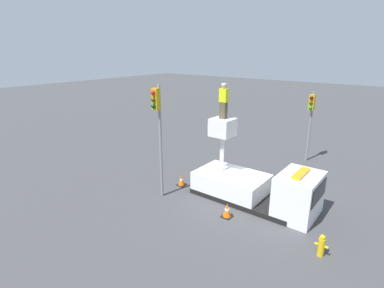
% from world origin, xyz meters
% --- Properties ---
extents(ground_plane, '(120.00, 120.00, 0.00)m').
position_xyz_m(ground_plane, '(0.00, 0.00, 0.00)').
color(ground_plane, '#424244').
extents(bucket_truck, '(6.17, 2.41, 4.01)m').
position_xyz_m(bucket_truck, '(0.52, 0.00, 0.84)').
color(bucket_truck, black).
rests_on(bucket_truck, ground).
extents(worker, '(0.40, 0.26, 1.75)m').
position_xyz_m(worker, '(-1.47, 0.00, 4.89)').
color(worker, brown).
rests_on(worker, bucket_truck).
extents(traffic_light_pole, '(0.34, 0.57, 5.77)m').
position_xyz_m(traffic_light_pole, '(-3.60, -2.48, 4.07)').
color(traffic_light_pole, gray).
rests_on(traffic_light_pole, ground).
extents(traffic_light_across, '(0.34, 0.57, 4.72)m').
position_xyz_m(traffic_light_across, '(0.67, 7.40, 3.35)').
color(traffic_light_across, gray).
rests_on(traffic_light_across, ground).
extents(fire_hydrant, '(0.48, 0.24, 0.89)m').
position_xyz_m(fire_hydrant, '(4.34, -2.27, 0.44)').
color(fire_hydrant, gold).
rests_on(fire_hydrant, ground).
extents(traffic_cone_rear, '(0.45, 0.45, 0.61)m').
position_xyz_m(traffic_cone_rear, '(-3.60, -0.76, 0.29)').
color(traffic_cone_rear, black).
rests_on(traffic_cone_rear, ground).
extents(traffic_cone_curbside, '(0.47, 0.47, 0.67)m').
position_xyz_m(traffic_cone_curbside, '(0.17, -2.06, 0.32)').
color(traffic_cone_curbside, black).
rests_on(traffic_cone_curbside, ground).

